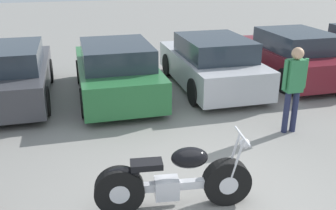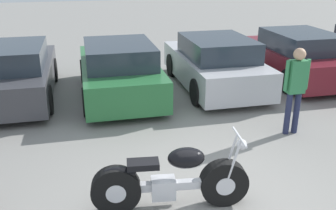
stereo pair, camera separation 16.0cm
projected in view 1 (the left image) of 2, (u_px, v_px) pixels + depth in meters
The scene contains 7 objects.
ground_plane at pixel (209, 199), 5.60m from camera, with size 60.00×60.00×0.00m, color gray.
motorcycle at pixel (173, 181), 5.26m from camera, with size 2.24×0.70×1.09m.
parked_car_dark_grey at pixel (9, 75), 9.28m from camera, with size 1.95×4.17×1.43m.
parked_car_green at pixel (116, 71), 9.59m from camera, with size 1.95×4.17×1.43m.
parked_car_silver at pixel (211, 63), 10.30m from camera, with size 1.95×4.17×1.43m.
parked_car_maroon at pixel (291, 55), 11.15m from camera, with size 1.95×4.17×1.43m.
person_standing at pixel (294, 83), 7.41m from camera, with size 0.52×0.24×1.78m.
Camera 1 is at (-1.79, -4.40, 3.34)m, focal length 40.00 mm.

